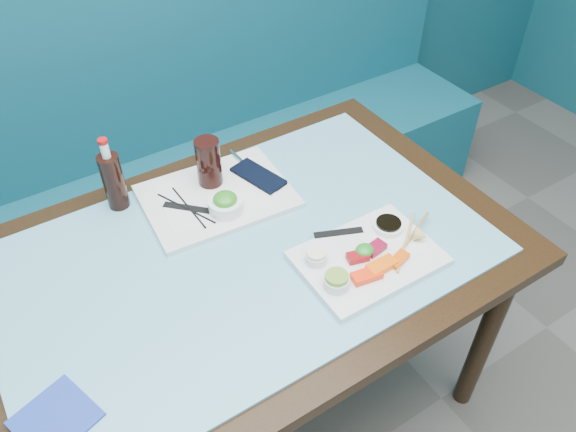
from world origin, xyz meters
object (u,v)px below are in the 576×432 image
serving_tray (217,196)px  cola_glass (209,162)px  sashimi_plate (368,258)px  cola_bottle_body (114,182)px  blue_napkin (55,419)px  dining_table (245,275)px  booth_bench (144,188)px  seaweed_bowl (226,205)px

serving_tray → cola_glass: 0.10m
sashimi_plate → cola_bottle_body: cola_bottle_body is taller
serving_tray → blue_napkin: (-0.57, -0.42, -0.00)m
dining_table → booth_bench: bearing=90.0°
dining_table → serving_tray: 0.24m
booth_bench → sashimi_plate: (0.25, -1.04, 0.39)m
blue_napkin → sashimi_plate: bearing=0.2°
dining_table → blue_napkin: (-0.53, -0.20, 0.09)m
sashimi_plate → cola_glass: bearing=113.5°
serving_tray → cola_bottle_body: bearing=157.4°
dining_table → cola_bottle_body: cola_bottle_body is taller
sashimi_plate → cola_bottle_body: (-0.45, 0.54, 0.07)m
blue_napkin → serving_tray: bearing=36.3°
dining_table → blue_napkin: 0.57m
serving_tray → cola_bottle_body: cola_bottle_body is taller
dining_table → seaweed_bowl: bearing=78.5°
cola_glass → cola_bottle_body: bearing=165.2°
sashimi_plate → cola_glass: size_ratio=2.40×
seaweed_bowl → cola_bottle_body: cola_bottle_body is taller
serving_tray → seaweed_bowl: (-0.01, -0.07, 0.03)m
dining_table → cola_glass: size_ratio=9.75×
serving_tray → cola_bottle_body: 0.28m
booth_bench → blue_napkin: booth_bench is taller
sashimi_plate → dining_table: bearing=142.2°
booth_bench → dining_table: size_ratio=2.14×
booth_bench → serving_tray: (0.04, -0.62, 0.39)m
sashimi_plate → serving_tray: 0.47m
cola_bottle_body → blue_napkin: bearing=-121.4°
sashimi_plate → seaweed_bowl: seaweed_bowl is taller
booth_bench → cola_bottle_body: size_ratio=18.10×
sashimi_plate → cola_bottle_body: 0.70m
dining_table → seaweed_bowl: (0.03, 0.14, 0.12)m
booth_bench → cola_bottle_body: 0.71m
cola_glass → cola_bottle_body: size_ratio=0.87×
booth_bench → cola_bottle_body: bearing=-112.0°
seaweed_bowl → cola_bottle_body: size_ratio=0.56×
seaweed_bowl → cola_bottle_body: (-0.23, 0.20, 0.05)m
seaweed_bowl → cola_glass: size_ratio=0.65×
sashimi_plate → cola_glass: cola_glass is taller
booth_bench → seaweed_bowl: bearing=-87.6°
blue_napkin → booth_bench: bearing=62.9°
cola_bottle_body → blue_napkin: 0.64m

